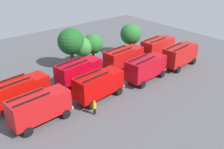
# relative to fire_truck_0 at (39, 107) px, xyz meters

# --- Properties ---
(ground_plane) EXTENTS (62.96, 62.96, 0.00)m
(ground_plane) POSITION_rel_fire_truck_0_xyz_m (12.66, 2.58, -2.15)
(ground_plane) COLOR #4C4C51
(fire_truck_0) EXTENTS (7.38, 3.23, 3.88)m
(fire_truck_0) POSITION_rel_fire_truck_0_xyz_m (0.00, 0.00, 0.00)
(fire_truck_0) COLOR #B21214
(fire_truck_0) RESTS_ON ground
(fire_truck_1) EXTENTS (7.42, 3.38, 3.88)m
(fire_truck_1) POSITION_rel_fire_truck_0_xyz_m (8.41, 0.18, 0.00)
(fire_truck_1) COLOR #B60705
(fire_truck_1) RESTS_ON ground
(fire_truck_2) EXTENTS (7.44, 3.44, 3.88)m
(fire_truck_2) POSITION_rel_fire_truck_0_xyz_m (17.13, 0.09, 0.00)
(fire_truck_2) COLOR #A80A15
(fire_truck_2) RESTS_ON ground
(fire_truck_3) EXTENTS (7.41, 3.35, 3.88)m
(fire_truck_3) POSITION_rel_fire_truck_0_xyz_m (25.29, 0.15, 0.00)
(fire_truck_3) COLOR #AA1511
(fire_truck_3) RESTS_ON ground
(fire_truck_4) EXTENTS (7.45, 3.47, 3.88)m
(fire_truck_4) POSITION_rel_fire_truck_0_xyz_m (-0.06, 5.00, 0.00)
(fire_truck_4) COLOR #B70D07
(fire_truck_4) RESTS_ON ground
(fire_truck_5) EXTENTS (7.47, 3.57, 3.88)m
(fire_truck_5) POSITION_rel_fire_truck_0_xyz_m (8.60, 5.20, 0.00)
(fire_truck_5) COLOR #B60516
(fire_truck_5) RESTS_ON ground
(fire_truck_6) EXTENTS (7.39, 3.26, 3.88)m
(fire_truck_6) POSITION_rel_fire_truck_0_xyz_m (17.10, 5.08, 0.00)
(fire_truck_6) COLOR #B71211
(fire_truck_6) RESTS_ON ground
(fire_truck_7) EXTENTS (7.42, 3.37, 3.88)m
(fire_truck_7) POSITION_rel_fire_truck_0_xyz_m (25.29, 5.11, 0.00)
(fire_truck_7) COLOR red
(fire_truck_7) RESTS_ON ground
(firefighter_0) EXTENTS (0.45, 0.30, 1.78)m
(firefighter_0) POSITION_rel_fire_truck_0_xyz_m (5.80, -2.49, -1.15)
(firefighter_0) COLOR black
(firefighter_0) RESTS_ON ground
(firefighter_2) EXTENTS (0.43, 0.30, 1.83)m
(firefighter_2) POSITION_rel_fire_truck_0_xyz_m (18.12, 7.59, -1.11)
(firefighter_2) COLOR black
(firefighter_2) RESTS_ON ground
(firefighter_3) EXTENTS (0.31, 0.46, 1.65)m
(firefighter_3) POSITION_rel_fire_truck_0_xyz_m (4.82, 8.05, -1.23)
(firefighter_3) COLOR black
(firefighter_3) RESTS_ON ground
(tree_0) EXTENTS (4.32, 4.32, 6.70)m
(tree_0) POSITION_rel_fire_truck_0_xyz_m (11.19, 11.23, 2.36)
(tree_0) COLOR brown
(tree_0) RESTS_ON ground
(tree_1) EXTENTS (3.20, 3.20, 4.97)m
(tree_1) POSITION_rel_fire_truck_0_xyz_m (12.95, 10.57, 1.19)
(tree_1) COLOR brown
(tree_1) RESTS_ON ground
(tree_2) EXTENTS (3.39, 3.39, 5.25)m
(tree_2) POSITION_rel_fire_truck_0_xyz_m (14.91, 10.42, 1.38)
(tree_2) COLOR brown
(tree_2) RESTS_ON ground
(tree_3) EXTENTS (3.80, 3.80, 5.88)m
(tree_3) POSITION_rel_fire_truck_0_xyz_m (22.65, 9.45, 1.81)
(tree_3) COLOR brown
(tree_3) RESTS_ON ground
(traffic_cone_0) EXTENTS (0.47, 0.47, 0.67)m
(traffic_cone_0) POSITION_rel_fire_truck_0_xyz_m (15.60, 7.81, -1.82)
(traffic_cone_0) COLOR #F2600C
(traffic_cone_0) RESTS_ON ground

